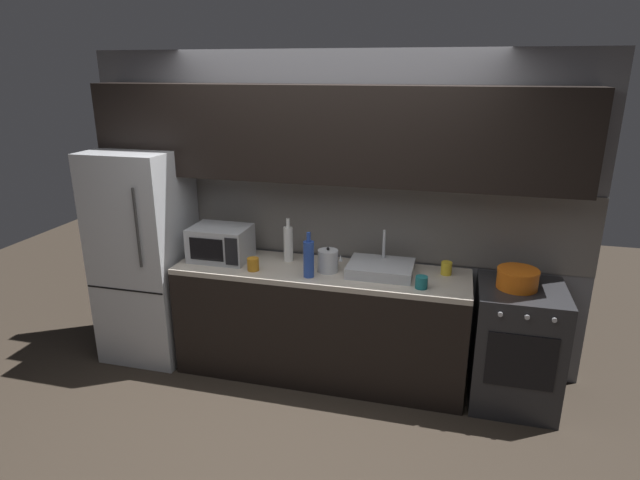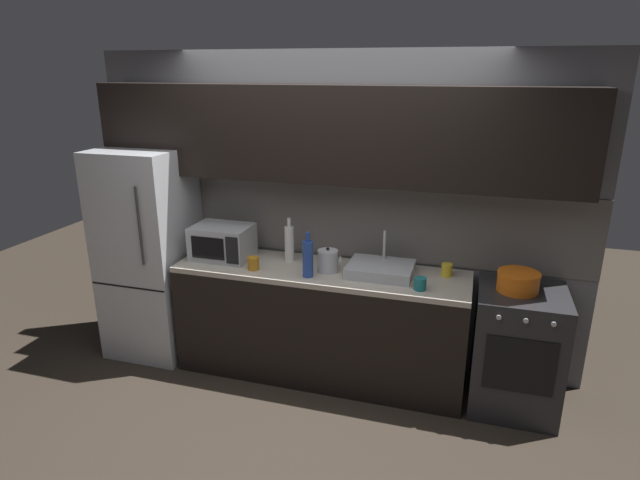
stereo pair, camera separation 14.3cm
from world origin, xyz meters
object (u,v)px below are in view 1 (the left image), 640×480
kettle (328,261)px  oven_range (516,346)px  refrigerator (146,255)px  microwave (221,243)px  wine_bottle_white (288,243)px  mug_amber (253,264)px  mug_teal (421,282)px  cooking_pot (518,279)px  mug_yellow (446,268)px  wine_bottle_blue (309,259)px

kettle → oven_range: bearing=1.1°
refrigerator → oven_range: size_ratio=1.95×
microwave → wine_bottle_white: (0.53, 0.10, 0.01)m
microwave → mug_amber: (0.34, -0.17, -0.09)m
microwave → mug_teal: bearing=-6.8°
oven_range → mug_teal: mug_teal is taller
refrigerator → cooking_pot: (2.92, 0.00, 0.09)m
oven_range → wine_bottle_white: bearing=176.1°
microwave → mug_teal: (1.60, -0.19, -0.09)m
refrigerator → microwave: 0.70m
mug_amber → mug_yellow: bearing=11.4°
cooking_pot → refrigerator: bearing=-180.0°
mug_yellow → microwave: bearing=-176.2°
wine_bottle_white → wine_bottle_blue: (0.25, -0.28, -0.00)m
oven_range → wine_bottle_white: size_ratio=2.58×
refrigerator → wine_bottle_white: 1.23m
wine_bottle_white → mug_yellow: bearing=0.8°
microwave → oven_range: bearing=-0.5°
refrigerator → mug_amber: (1.02, -0.15, 0.07)m
kettle → mug_yellow: size_ratio=1.99×
oven_range → mug_yellow: (-0.53, 0.14, 0.50)m
mug_teal → wine_bottle_blue: bearing=179.5°
mug_amber → mug_yellow: same height
cooking_pot → kettle: bearing=-178.8°
mug_amber → mug_teal: bearing=-1.1°
mug_yellow → wine_bottle_blue: bearing=-162.8°
refrigerator → mug_amber: size_ratio=17.97×
mug_amber → cooking_pot: (1.91, 0.15, 0.02)m
mug_teal → microwave: bearing=173.2°
mug_teal → cooking_pot: cooking_pot is taller
mug_teal → cooking_pot: (0.65, 0.17, 0.03)m
microwave → mug_yellow: (1.76, 0.12, -0.09)m
oven_range → cooking_pot: (-0.05, 0.00, 0.52)m
refrigerator → kettle: refrigerator is taller
refrigerator → mug_teal: refrigerator is taller
kettle → mug_yellow: kettle is taller
refrigerator → oven_range: refrigerator is taller
wine_bottle_blue → kettle: bearing=50.7°
refrigerator → microwave: bearing=1.6°
kettle → mug_yellow: (0.86, 0.16, -0.04)m
microwave → cooking_pot: (2.24, -0.02, -0.07)m
oven_range → mug_amber: size_ratio=9.22×
wine_bottle_white → mug_amber: wine_bottle_white is taller
kettle → cooking_pot: bearing=1.2°
wine_bottle_blue → mug_teal: wine_bottle_blue is taller
kettle → mug_teal: 0.72m
oven_range → wine_bottle_blue: (-1.51, -0.16, 0.59)m
kettle → wine_bottle_white: wine_bottle_white is taller
wine_bottle_white → wine_bottle_blue: size_ratio=1.02×
oven_range → kettle: bearing=-178.9°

